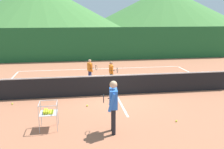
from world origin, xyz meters
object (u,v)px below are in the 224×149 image
(student_1, at_px, (111,71))
(ball_cart, at_px, (48,112))
(tennis_ball_3, at_px, (87,106))
(tennis_ball_5, at_px, (12,104))
(instructor, at_px, (113,102))
(student_0, at_px, (90,68))
(tennis_ball_4, at_px, (176,121))
(tennis_net, at_px, (116,85))

(student_1, distance_m, ball_cart, 5.81)
(tennis_ball_3, distance_m, tennis_ball_5, 3.20)
(instructor, bearing_deg, tennis_ball_5, 140.23)
(instructor, height_order, student_0, instructor)
(ball_cart, bearing_deg, tennis_ball_3, 53.72)
(instructor, xyz_separation_m, student_0, (-0.30, 6.32, -0.25))
(tennis_ball_3, bearing_deg, ball_cart, -126.28)
(tennis_ball_4, bearing_deg, instructor, -169.24)
(tennis_ball_5, bearing_deg, ball_cart, -56.02)
(instructor, distance_m, student_0, 6.33)
(tennis_net, bearing_deg, tennis_ball_3, -136.62)
(tennis_net, relative_size, tennis_ball_3, 169.58)
(tennis_ball_5, bearing_deg, student_0, 41.89)
(student_0, distance_m, ball_cart, 6.00)
(student_0, height_order, ball_cart, student_0)
(tennis_net, relative_size, tennis_ball_4, 169.58)
(student_1, distance_m, tennis_ball_4, 5.46)
(student_0, bearing_deg, instructor, -87.31)
(student_1, xyz_separation_m, ball_cart, (-2.87, -5.05, -0.17))
(student_0, bearing_deg, tennis_ball_5, -138.11)
(instructor, xyz_separation_m, tennis_ball_5, (-3.81, 3.17, -0.99))
(tennis_net, relative_size, tennis_ball_5, 169.58)
(ball_cart, distance_m, tennis_ball_5, 3.16)
(instructor, relative_size, student_0, 1.32)
(student_0, xyz_separation_m, tennis_ball_3, (-0.39, -3.86, -0.75))
(ball_cart, relative_size, tennis_ball_5, 13.22)
(ball_cart, height_order, tennis_ball_5, ball_cart)
(student_1, bearing_deg, tennis_net, -91.84)
(tennis_ball_5, bearing_deg, tennis_net, 8.14)
(tennis_ball_4, bearing_deg, tennis_ball_3, 146.32)
(student_0, height_order, tennis_ball_4, student_0)
(student_0, height_order, tennis_ball_3, student_0)
(ball_cart, height_order, tennis_ball_4, ball_cart)
(student_0, relative_size, student_1, 1.02)
(student_0, xyz_separation_m, ball_cart, (-1.77, -5.73, -0.19))
(student_1, relative_size, tennis_ball_3, 18.72)
(instructor, relative_size, student_1, 1.35)
(tennis_net, bearing_deg, instructor, -101.02)
(instructor, xyz_separation_m, student_1, (0.80, 5.64, -0.26))
(student_0, bearing_deg, tennis_ball_4, -65.84)
(student_0, xyz_separation_m, student_1, (1.10, -0.68, -0.01))
(instructor, bearing_deg, ball_cart, 164.13)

